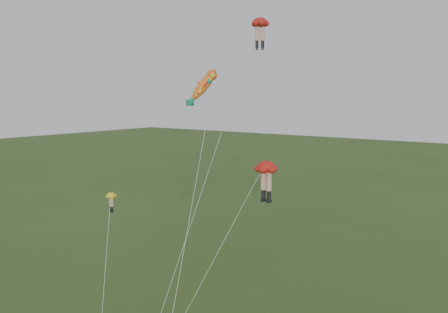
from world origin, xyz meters
The scene contains 4 objects.
legs_kite_red_high centered at (1.34, 9.55, 21.20)m, with size 3.52×10.48×22.12m.
legs_kite_red_mid centered at (6.84, 1.88, 11.50)m, with size 6.64×3.47×12.22m.
legs_kite_yellow centered at (-6.20, 0.85, 8.01)m, with size 3.87×4.70×8.82m.
fish_kite centered at (-1.50, 6.33, 16.84)m, with size 3.47×8.17×18.37m.
Camera 1 is at (22.70, -23.70, 16.28)m, focal length 40.00 mm.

